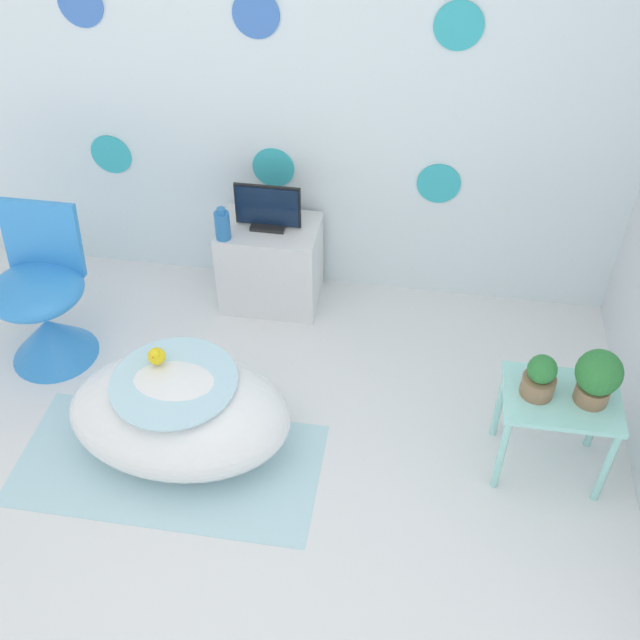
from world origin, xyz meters
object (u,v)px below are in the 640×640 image
at_px(potted_plant_left, 540,377).
at_px(potted_plant_right, 598,376).
at_px(tv, 268,209).
at_px(vase, 222,225).
at_px(bathtub, 180,413).
at_px(chair, 45,313).

xyz_separation_m(potted_plant_left, potted_plant_right, (0.22, -0.00, 0.04)).
height_order(tv, potted_plant_right, tv).
xyz_separation_m(tv, potted_plant_right, (1.56, -0.96, -0.01)).
relative_size(tv, potted_plant_left, 1.74).
relative_size(tv, vase, 1.94).
bearing_deg(tv, bathtub, -99.16).
bearing_deg(bathtub, potted_plant_left, 5.82).
bearing_deg(potted_plant_left, chair, 171.75).
bearing_deg(vase, potted_plant_left, -28.00).
xyz_separation_m(bathtub, potted_plant_right, (1.74, 0.15, 0.36)).
distance_m(chair, potted_plant_left, 2.41).
bearing_deg(chair, vase, 30.25).
height_order(tv, vase, tv).
bearing_deg(potted_plant_right, tv, 148.22).
bearing_deg(tv, potted_plant_left, -35.65).
bearing_deg(potted_plant_left, bathtub, -174.18).
bearing_deg(tv, potted_plant_right, -31.78).
xyz_separation_m(bathtub, chair, (-0.85, 0.50, 0.05)).
height_order(chair, vase, chair).
xyz_separation_m(vase, potted_plant_right, (1.76, -0.83, 0.02)).
bearing_deg(bathtub, tv, 80.84).
distance_m(tv, vase, 0.25).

